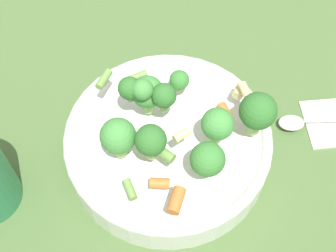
# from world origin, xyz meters

# --- Properties ---
(ground_plane) EXTENTS (3.00, 3.00, 0.00)m
(ground_plane) POSITION_xyz_m (0.00, 0.00, 0.00)
(ground_plane) COLOR #4C6B38
(bowl) EXTENTS (0.27, 0.27, 0.05)m
(bowl) POSITION_xyz_m (0.00, 0.00, 0.03)
(bowl) COLOR white
(bowl) RESTS_ON ground_plane
(pasta_salad) EXTENTS (0.21, 0.21, 0.08)m
(pasta_salad) POSITION_xyz_m (-0.01, -0.01, 0.10)
(pasta_salad) COLOR #8CB766
(pasta_salad) RESTS_ON bowl
(spoon) EXTENTS (0.05, 0.16, 0.01)m
(spoon) POSITION_xyz_m (-0.00, -0.21, 0.01)
(spoon) COLOR silver
(spoon) RESTS_ON napkin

